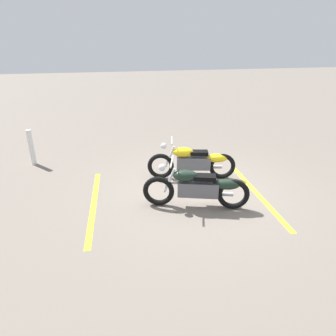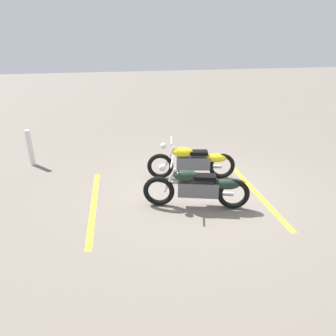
# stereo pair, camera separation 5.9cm
# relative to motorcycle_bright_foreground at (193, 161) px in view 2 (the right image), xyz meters

# --- Properties ---
(ground_plane) EXTENTS (60.00, 60.00, 0.00)m
(ground_plane) POSITION_rel_motorcycle_bright_foreground_xyz_m (0.04, 0.69, -0.46)
(ground_plane) COLOR slate
(motorcycle_bright_foreground) EXTENTS (2.20, 0.74, 1.04)m
(motorcycle_bright_foreground) POSITION_rel_motorcycle_bright_foreground_xyz_m (0.00, 0.00, 0.00)
(motorcycle_bright_foreground) COLOR black
(motorcycle_bright_foreground) RESTS_ON ground
(motorcycle_dark_foreground) EXTENTS (2.15, 0.86, 1.04)m
(motorcycle_dark_foreground) POSITION_rel_motorcycle_bright_foreground_xyz_m (0.34, 1.40, 0.00)
(motorcycle_dark_foreground) COLOR black
(motorcycle_dark_foreground) RESTS_ON ground
(bollard_post) EXTENTS (0.14, 0.14, 1.01)m
(bollard_post) POSITION_rel_motorcycle_bright_foreground_xyz_m (4.17, -1.94, 0.04)
(bollard_post) COLOR white
(bollard_post) RESTS_ON ground
(parking_stripe_near) EXTENTS (0.34, 3.20, 0.01)m
(parking_stripe_near) POSITION_rel_motorcycle_bright_foreground_xyz_m (-1.19, 1.13, -0.46)
(parking_stripe_near) COLOR yellow
(parking_stripe_near) RESTS_ON ground
(parking_stripe_mid) EXTENTS (0.34, 3.20, 0.01)m
(parking_stripe_mid) POSITION_rel_motorcycle_bright_foreground_xyz_m (2.51, 0.79, -0.46)
(parking_stripe_mid) COLOR yellow
(parking_stripe_mid) RESTS_ON ground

